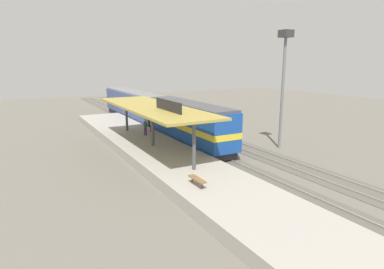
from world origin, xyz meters
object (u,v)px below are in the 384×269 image
object	(u,v)px
locomotive	(189,123)
platform_bench	(197,179)
light_mast	(284,65)
person_waiting	(151,124)
person_walking	(145,127)
passenger_carriage_single	(133,105)

from	to	relation	value
locomotive	platform_bench	bearing A→B (deg)	-116.04
platform_bench	light_mast	size ratio (longest dim) A/B	0.15
person_waiting	platform_bench	bearing A→B (deg)	-101.97
light_mast	person_walking	bearing A→B (deg)	143.43
light_mast	person_waiting	bearing A→B (deg)	136.94
locomotive	person_walking	bearing A→B (deg)	138.43
person_walking	locomotive	bearing A→B (deg)	-41.57
locomotive	person_waiting	bearing A→B (deg)	119.69
light_mast	platform_bench	bearing A→B (deg)	-153.04
platform_bench	person_waiting	size ratio (longest dim) A/B	0.99
locomotive	light_mast	size ratio (longest dim) A/B	1.23
light_mast	person_walking	xyz separation A→B (m)	(-11.43, 8.48, -6.54)
passenger_carriage_single	person_walking	world-z (taller)	passenger_carriage_single
person_waiting	person_walking	xyz separation A→B (m)	(-1.16, -1.12, 0.00)
platform_bench	passenger_carriage_single	bearing A→B (deg)	78.79
locomotive	light_mast	distance (m)	11.15
platform_bench	passenger_carriage_single	xyz separation A→B (m)	(6.00, 30.28, 0.97)
locomotive	person_waiting	world-z (taller)	locomotive
platform_bench	person_waiting	distance (m)	17.00
platform_bench	locomotive	bearing A→B (deg)	63.96
locomotive	passenger_carriage_single	xyz separation A→B (m)	(0.00, 18.00, -0.10)
person_waiting	person_walking	world-z (taller)	same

